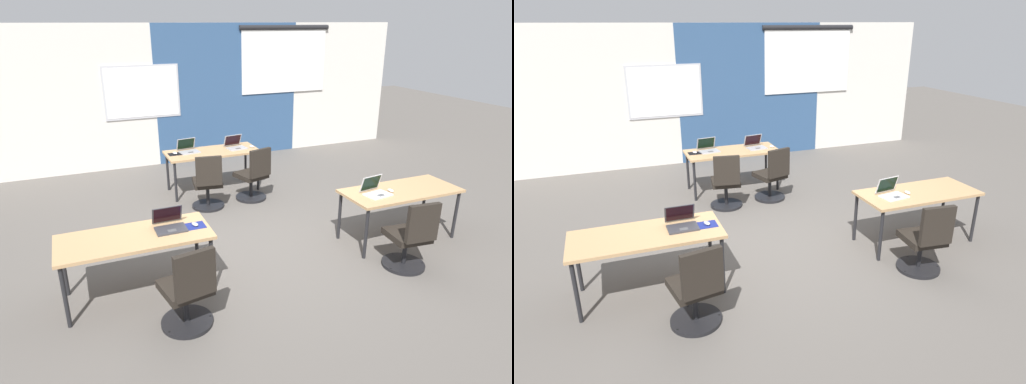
% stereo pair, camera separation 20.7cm
% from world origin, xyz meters
% --- Properties ---
extents(ground_plane, '(24.00, 24.00, 0.00)m').
position_xyz_m(ground_plane, '(0.00, 0.00, 0.00)').
color(ground_plane, '#56514C').
extents(back_wall_assembly, '(10.00, 0.27, 2.80)m').
position_xyz_m(back_wall_assembly, '(0.04, 4.20, 1.41)').
color(back_wall_assembly, silver).
rests_on(back_wall_assembly, ground).
extents(desk_near_left, '(1.60, 0.70, 0.72)m').
position_xyz_m(desk_near_left, '(-1.75, -0.60, 0.66)').
color(desk_near_left, tan).
rests_on(desk_near_left, ground).
extents(desk_near_right, '(1.60, 0.70, 0.72)m').
position_xyz_m(desk_near_right, '(1.75, -0.60, 0.66)').
color(desk_near_right, tan).
rests_on(desk_near_right, ground).
extents(desk_far_center, '(1.60, 0.70, 0.72)m').
position_xyz_m(desk_far_center, '(0.00, 2.20, 0.66)').
color(desk_far_center, tan).
rests_on(desk_far_center, ground).
extents(laptop_far_left, '(0.37, 0.35, 0.23)m').
position_xyz_m(laptop_far_left, '(-0.40, 2.30, 0.77)').
color(laptop_far_left, '#9E9EA3').
rests_on(laptop_far_left, desk_far_center).
extents(mousepad_far_left, '(0.22, 0.19, 0.00)m').
position_xyz_m(mousepad_far_left, '(-0.64, 2.25, 0.72)').
color(mousepad_far_left, black).
rests_on(mousepad_far_left, desk_far_center).
extents(mouse_far_left, '(0.09, 0.11, 0.03)m').
position_xyz_m(mouse_far_left, '(-0.64, 2.25, 0.74)').
color(mouse_far_left, silver).
rests_on(mouse_far_left, mousepad_far_left).
extents(chair_far_left, '(0.52, 0.57, 0.92)m').
position_xyz_m(chair_far_left, '(-0.33, 1.42, 0.38)').
color(chair_far_left, black).
rests_on(chair_far_left, ground).
extents(laptop_near_left_inner, '(0.33, 0.32, 0.22)m').
position_xyz_m(laptop_near_left_inner, '(-1.37, -0.56, 0.77)').
color(laptop_near_left_inner, '#333338').
rests_on(laptop_near_left_inner, desk_near_left).
extents(mousepad_near_left_inner, '(0.22, 0.19, 0.00)m').
position_xyz_m(mousepad_near_left_inner, '(-1.10, -0.62, 0.72)').
color(mousepad_near_left_inner, navy).
rests_on(mousepad_near_left_inner, desk_near_left).
extents(mouse_near_left_inner, '(0.08, 0.11, 0.03)m').
position_xyz_m(mouse_near_left_inner, '(-1.10, -0.62, 0.74)').
color(mouse_near_left_inner, '#B2B2B7').
rests_on(mouse_near_left_inner, mousepad_near_left_inner).
extents(chair_near_left_inner, '(0.52, 0.57, 0.92)m').
position_xyz_m(chair_near_left_inner, '(-1.39, -1.37, 0.38)').
color(chair_near_left_inner, black).
rests_on(chair_near_left_inner, ground).
extents(laptop_far_right, '(0.37, 0.36, 0.22)m').
position_xyz_m(laptop_far_right, '(0.44, 2.22, 0.77)').
color(laptop_far_right, '#9E9EA3').
rests_on(laptop_far_right, desk_far_center).
extents(mouse_far_right, '(0.08, 0.11, 0.03)m').
position_xyz_m(mouse_far_right, '(0.72, 2.15, 0.74)').
color(mouse_far_right, silver).
rests_on(mouse_far_right, desk_far_center).
extents(chair_far_right, '(0.54, 0.59, 0.92)m').
position_xyz_m(chair_far_right, '(0.48, 1.49, 0.38)').
color(chair_far_right, black).
rests_on(chair_far_right, ground).
extents(laptop_near_right_inner, '(0.37, 0.34, 0.23)m').
position_xyz_m(laptop_near_right_inner, '(1.33, -0.60, 0.77)').
color(laptop_near_right_inner, silver).
rests_on(laptop_near_right_inner, desk_near_right).
extents(mouse_near_right_inner, '(0.06, 0.10, 0.03)m').
position_xyz_m(mouse_near_right_inner, '(1.57, -0.60, 0.74)').
color(mouse_near_right_inner, silver).
rests_on(mouse_near_right_inner, desk_near_right).
extents(chair_near_right_inner, '(0.52, 0.56, 0.92)m').
position_xyz_m(chair_near_right_inner, '(1.34, -1.32, 0.38)').
color(chair_near_right_inner, black).
rests_on(chair_near_right_inner, ground).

